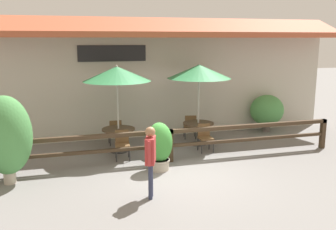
{
  "coord_description": "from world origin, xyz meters",
  "views": [
    {
      "loc": [
        -2.87,
        -8.87,
        3.48
      ],
      "look_at": [
        0.06,
        1.52,
        1.28
      ],
      "focal_mm": 40.0,
      "sensor_mm": 36.0,
      "label": 1
    }
  ],
  "objects": [
    {
      "name": "patio_railing",
      "position": [
        0.0,
        1.05,
        0.7
      ],
      "size": [
        10.4,
        0.14,
        0.95
      ],
      "color": "#3D2D1E",
      "rests_on": "ground"
    },
    {
      "name": "potted_plant_corner_fern",
      "position": [
        -4.25,
        0.52,
        1.2
      ],
      "size": [
        1.2,
        1.08,
        2.18
      ],
      "color": "#B7AD99",
      "rests_on": "ground"
    },
    {
      "name": "chair_middle_streetside",
      "position": [
        1.34,
        1.76,
        0.48
      ],
      "size": [
        0.43,
        0.43,
        0.86
      ],
      "rotation": [
        0.0,
        0.0,
        -0.03
      ],
      "color": "brown",
      "rests_on": "ground"
    },
    {
      "name": "chair_near_streetside",
      "position": [
        -1.29,
        1.66,
        0.48
      ],
      "size": [
        0.46,
        0.46,
        0.86
      ],
      "rotation": [
        0.0,
        0.0,
        -0.09
      ],
      "color": "brown",
      "rests_on": "ground"
    },
    {
      "name": "dining_table_near",
      "position": [
        -1.29,
        2.44,
        0.6
      ],
      "size": [
        1.03,
        1.03,
        0.75
      ],
      "color": "#4C3826",
      "rests_on": "ground"
    },
    {
      "name": "pedestrian",
      "position": [
        -1.12,
        -1.25,
        1.05
      ],
      "size": [
        0.33,
        0.55,
        1.63
      ],
      "rotation": [
        0.0,
        0.0,
        -1.9
      ],
      "color": "#2D334C",
      "rests_on": "ground"
    },
    {
      "name": "chair_middle_wallside",
      "position": [
        1.38,
        3.31,
        0.48
      ],
      "size": [
        0.5,
        0.5,
        0.86
      ],
      "rotation": [
        0.0,
        0.0,
        2.93
      ],
      "color": "brown",
      "rests_on": "ground"
    },
    {
      "name": "ground_plane",
      "position": [
        0.0,
        0.0,
        0.0
      ],
      "size": [
        60.0,
        60.0,
        0.0
      ],
      "primitive_type": "plane",
      "color": "slate"
    },
    {
      "name": "patio_umbrella_middle",
      "position": [
        1.4,
        2.53,
        2.44
      ],
      "size": [
        2.07,
        2.07,
        2.7
      ],
      "color": "#B7B2A8",
      "rests_on": "ground"
    },
    {
      "name": "dining_table_middle",
      "position": [
        1.4,
        2.53,
        0.6
      ],
      "size": [
        1.03,
        1.03,
        0.75
      ],
      "color": "#4C3826",
      "rests_on": "ground"
    },
    {
      "name": "chair_near_wallside",
      "position": [
        -1.28,
        3.22,
        0.48
      ],
      "size": [
        0.42,
        0.42,
        0.86
      ],
      "rotation": [
        0.0,
        0.0,
        3.14
      ],
      "color": "brown",
      "rests_on": "ground"
    },
    {
      "name": "potted_plant_small_flowering",
      "position": [
        4.55,
        3.55,
        0.81
      ],
      "size": [
        1.28,
        1.16,
        1.4
      ],
      "color": "#564C47",
      "rests_on": "ground"
    },
    {
      "name": "patio_umbrella_near",
      "position": [
        -1.29,
        2.44,
        2.44
      ],
      "size": [
        2.07,
        2.07,
        2.7
      ],
      "color": "#B7B2A8",
      "rests_on": "ground"
    },
    {
      "name": "potted_plant_broad_leaf",
      "position": [
        -0.48,
        0.47,
        0.66
      ],
      "size": [
        0.71,
        0.64,
        1.31
      ],
      "color": "#B7AD99",
      "rests_on": "ground"
    },
    {
      "name": "building_facade",
      "position": [
        -0.0,
        4.1,
        2.17
      ],
      "size": [
        14.28,
        1.49,
        4.23
      ],
      "color": "#BCB7A8",
      "rests_on": "ground"
    }
  ]
}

